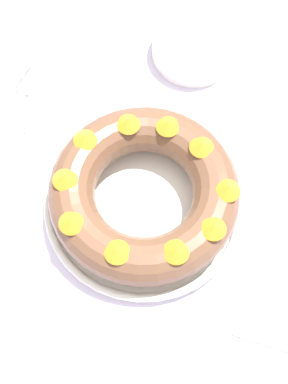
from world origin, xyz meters
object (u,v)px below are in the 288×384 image
object	(u,v)px
cake_knife	(19,132)
side_bowl	(194,48)
fork	(14,106)
serving_dish	(144,204)
bundt_cake	(144,192)

from	to	relation	value
cake_knife	side_bowl	xyz separation A→B (m)	(0.18, 0.26, 0.01)
fork	serving_dish	bearing A→B (deg)	-18.22
serving_dish	bundt_cake	xyz separation A→B (m)	(0.00, -0.00, 0.05)
fork	side_bowl	world-z (taller)	side_bowl
bundt_cake	side_bowl	xyz separation A→B (m)	(-0.05, 0.29, -0.04)
fork	side_bowl	xyz separation A→B (m)	(0.22, 0.22, 0.01)
bundt_cake	fork	size ratio (longest dim) A/B	1.40
serving_dish	bundt_cake	distance (m)	0.05
fork	cake_knife	bearing A→B (deg)	-54.21
serving_dish	fork	distance (m)	0.27
side_bowl	cake_knife	bearing A→B (deg)	-125.31
fork	cake_knife	xyz separation A→B (m)	(0.03, -0.04, -0.00)
bundt_cake	side_bowl	world-z (taller)	bundt_cake
fork	side_bowl	size ratio (longest dim) A/B	1.38
serving_dish	cake_knife	bearing A→B (deg)	173.49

